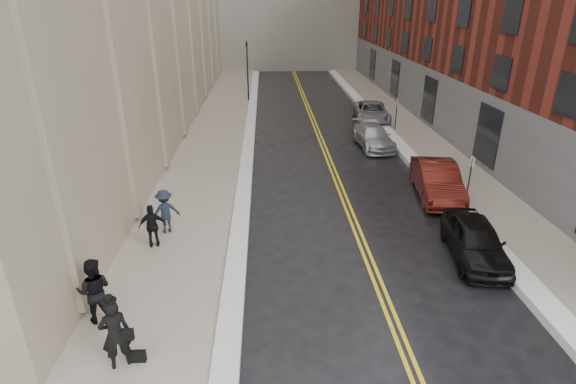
{
  "coord_description": "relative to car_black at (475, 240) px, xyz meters",
  "views": [
    {
      "loc": [
        -1.07,
        -10.07,
        8.62
      ],
      "look_at": [
        -0.27,
        6.03,
        1.6
      ],
      "focal_mm": 28.0,
      "sensor_mm": 36.0,
      "label": 1
    }
  ],
  "objects": [
    {
      "name": "car_black",
      "position": [
        0.0,
        0.0,
        0.0
      ],
      "size": [
        2.23,
        4.39,
        1.43
      ],
      "primitive_type": "imported",
      "rotation": [
        0.0,
        0.0,
        -0.13
      ],
      "color": "black",
      "rests_on": "ground"
    },
    {
      "name": "lane_stripe_a",
      "position": [
        -3.86,
        12.55,
        -0.71
      ],
      "size": [
        0.12,
        64.0,
        0.01
      ],
      "primitive_type": "cube",
      "color": "gold",
      "rests_on": "ground"
    },
    {
      "name": "parking_sign_near",
      "position": [
        1.66,
        4.55,
        0.64
      ],
      "size": [
        0.06,
        0.35,
        2.23
      ],
      "color": "black",
      "rests_on": "ground"
    },
    {
      "name": "parking_sign_far",
      "position": [
        1.66,
        16.55,
        0.64
      ],
      "size": [
        0.06,
        0.35,
        2.23
      ],
      "color": "black",
      "rests_on": "ground"
    },
    {
      "name": "lane_stripe_b",
      "position": [
        -3.62,
        12.55,
        -0.71
      ],
      "size": [
        0.12,
        64.0,
        0.01
      ],
      "primitive_type": "cube",
      "color": "gold",
      "rests_on": "ground"
    },
    {
      "name": "car_silver_far",
      "position": [
        0.56,
        19.2,
        0.01
      ],
      "size": [
        2.88,
        5.42,
        1.45
      ],
      "primitive_type": "imported",
      "rotation": [
        0.0,
        0.0,
        -0.09
      ],
      "color": "gray",
      "rests_on": "ground"
    },
    {
      "name": "car_silver_near",
      "position": [
        -0.68,
        13.1,
        -0.05
      ],
      "size": [
        2.15,
        4.72,
        1.34
      ],
      "primitive_type": "imported",
      "rotation": [
        0.0,
        0.0,
        0.06
      ],
      "color": "#A2A5AA",
      "rests_on": "ground"
    },
    {
      "name": "pedestrian_c",
      "position": [
        -11.51,
        1.15,
        0.26
      ],
      "size": [
        1.03,
        0.59,
        1.66
      ],
      "primitive_type": "imported",
      "rotation": [
        0.0,
        0.0,
        3.34
      ],
      "color": "black",
      "rests_on": "sidewalk_left"
    },
    {
      "name": "snow_ridge_right",
      "position": [
        0.91,
        12.55,
        -0.57
      ],
      "size": [
        0.85,
        60.8,
        0.3
      ],
      "primitive_type": "cube",
      "color": "white",
      "rests_on": "ground"
    },
    {
      "name": "snow_ridge_left",
      "position": [
        -8.44,
        12.55,
        -0.59
      ],
      "size": [
        0.7,
        60.8,
        0.26
      ],
      "primitive_type": "cube",
      "color": "white",
      "rests_on": "ground"
    },
    {
      "name": "pedestrian_a",
      "position": [
        -12.16,
        -2.95,
        0.42
      ],
      "size": [
        1.05,
        0.87,
        1.98
      ],
      "primitive_type": "imported",
      "rotation": [
        0.0,
        0.0,
        3.28
      ],
      "color": "black",
      "rests_on": "sidewalk_left"
    },
    {
      "name": "traffic_signal",
      "position": [
        -8.84,
        26.55,
        2.37
      ],
      "size": [
        0.18,
        0.15,
        5.2
      ],
      "color": "black",
      "rests_on": "ground"
    },
    {
      "name": "sidewalk_right",
      "position": [
        2.76,
        12.55,
        -0.64
      ],
      "size": [
        3.0,
        64.0,
        0.15
      ],
      "primitive_type": "cube",
      "color": "gray",
      "rests_on": "ground"
    },
    {
      "name": "ground",
      "position": [
        -6.24,
        -3.45,
        -0.72
      ],
      "size": [
        160.0,
        160.0,
        0.0
      ],
      "primitive_type": "plane",
      "color": "black",
      "rests_on": "ground"
    },
    {
      "name": "pedestrian_main",
      "position": [
        -11.07,
        -4.74,
        0.41
      ],
      "size": [
        0.84,
        0.72,
        1.96
      ],
      "primitive_type": "imported",
      "rotation": [
        0.0,
        0.0,
        3.57
      ],
      "color": "black",
      "rests_on": "sidewalk_left"
    },
    {
      "name": "pedestrian_b",
      "position": [
        -11.27,
        2.25,
        0.32
      ],
      "size": [
        1.31,
        1.06,
        1.76
      ],
      "primitive_type": "imported",
      "rotation": [
        0.0,
        0.0,
        3.56
      ],
      "color": "#19212D",
      "rests_on": "sidewalk_left"
    },
    {
      "name": "sidewalk_left",
      "position": [
        -10.74,
        12.55,
        -0.64
      ],
      "size": [
        4.0,
        64.0,
        0.15
      ],
      "primitive_type": "cube",
      "color": "gray",
      "rests_on": "ground"
    },
    {
      "name": "car_maroon",
      "position": [
        0.56,
        5.41,
        0.09
      ],
      "size": [
        2.34,
        5.08,
        1.62
      ],
      "primitive_type": "imported",
      "rotation": [
        0.0,
        0.0,
        -0.13
      ],
      "color": "#4A120D",
      "rests_on": "ground"
    }
  ]
}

